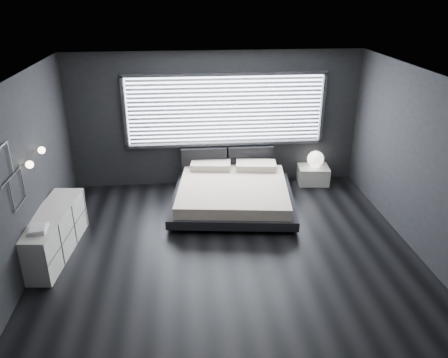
{
  "coord_description": "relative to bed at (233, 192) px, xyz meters",
  "views": [
    {
      "loc": [
        -0.64,
        -5.98,
        3.96
      ],
      "look_at": [
        0.0,
        0.85,
        0.9
      ],
      "focal_mm": 35.0,
      "sensor_mm": 36.0,
      "label": 1
    }
  ],
  "objects": [
    {
      "name": "room",
      "position": [
        -0.24,
        -1.59,
        1.12
      ],
      "size": [
        6.04,
        6.0,
        2.8
      ],
      "color": "black",
      "rests_on": "ground"
    },
    {
      "name": "book_stack",
      "position": [
        -3.05,
        -1.92,
        0.48
      ],
      "size": [
        0.28,
        0.36,
        0.07
      ],
      "color": "silver",
      "rests_on": "dresser"
    },
    {
      "name": "sconce_near",
      "position": [
        -3.13,
        -1.54,
        1.32
      ],
      "size": [
        0.18,
        0.11,
        0.11
      ],
      "color": "silver",
      "rests_on": "ground"
    },
    {
      "name": "bed",
      "position": [
        0.0,
        0.0,
        0.0
      ],
      "size": [
        2.55,
        2.46,
        0.6
      ],
      "color": "black",
      "rests_on": "ground"
    },
    {
      "name": "orb_lamp",
      "position": [
        1.88,
        0.91,
        0.27
      ],
      "size": [
        0.35,
        0.35,
        0.35
      ],
      "primitive_type": "sphere",
      "color": "white",
      "rests_on": "nightstand"
    },
    {
      "name": "sconce_far",
      "position": [
        -3.13,
        -0.94,
        1.32
      ],
      "size": [
        0.18,
        0.11,
        0.11
      ],
      "color": "silver",
      "rests_on": "ground"
    },
    {
      "name": "headboard",
      "position": [
        -0.01,
        1.05,
        0.29
      ],
      "size": [
        1.96,
        0.16,
        0.52
      ],
      "color": "black",
      "rests_on": "ground"
    },
    {
      "name": "wall_art_lower",
      "position": [
        -3.22,
        -1.89,
        1.1
      ],
      "size": [
        0.01,
        0.48,
        0.48
      ],
      "color": "#47474C",
      "rests_on": "ground"
    },
    {
      "name": "wall_art_upper",
      "position": [
        -3.22,
        -2.14,
        1.57
      ],
      "size": [
        0.01,
        0.48,
        0.48
      ],
      "color": "#47474C",
      "rests_on": "ground"
    },
    {
      "name": "window",
      "position": [
        -0.04,
        1.1,
        1.33
      ],
      "size": [
        4.14,
        0.09,
        1.52
      ],
      "color": "white",
      "rests_on": "ground"
    },
    {
      "name": "dresser",
      "position": [
        -3.02,
        -1.38,
        0.08
      ],
      "size": [
        0.69,
        1.85,
        0.72
      ],
      "color": "silver",
      "rests_on": "ground"
    },
    {
      "name": "nightstand",
      "position": [
        1.85,
        0.91,
        -0.09
      ],
      "size": [
        0.69,
        0.6,
        0.38
      ],
      "primitive_type": "cube",
      "rotation": [
        0.0,
        0.0,
        -0.1
      ],
      "color": "silver",
      "rests_on": "ground"
    }
  ]
}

